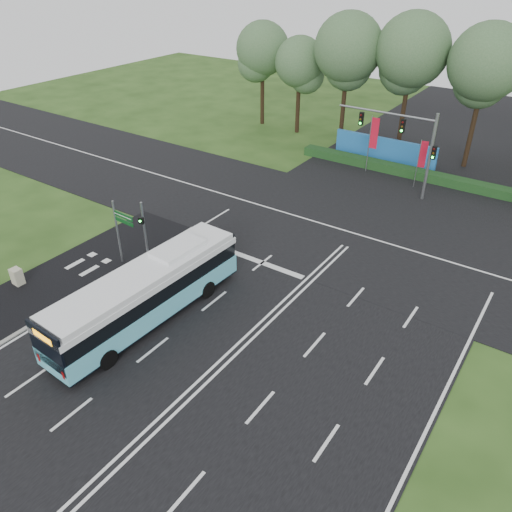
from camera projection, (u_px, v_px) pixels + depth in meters
The scene contains 15 objects.
ground at pixel (261, 322), 27.28m from camera, with size 120.00×120.00×0.00m, color #274517.
road_main at pixel (261, 322), 27.27m from camera, with size 20.00×120.00×0.04m, color black.
road_cross at pixel (355, 234), 35.69m from camera, with size 120.00×14.00×0.05m, color black.
bike_path at pixel (69, 275), 31.18m from camera, with size 5.00×18.00×0.06m, color black.
kerb_strip at pixel (95, 287), 30.01m from camera, with size 0.25×18.00×0.12m, color gray.
city_bus at pixel (147, 293), 26.62m from camera, with size 3.02×12.15×3.46m.
pedestrian_signal at pixel (144, 227), 32.14m from camera, with size 0.36×0.43×3.86m.
street_sign at pixel (120, 227), 30.90m from camera, with size 1.71×0.18×4.39m.
utility_cabinet at pixel (17, 277), 30.07m from camera, with size 0.66×0.55×1.09m, color beige.
banner_flag_left at pixel (373, 137), 43.91m from camera, with size 0.75×0.08×5.10m.
banner_flag_mid at pixel (422, 157), 41.18m from camera, with size 0.60×0.21×4.19m.
traffic_light_gantry at pixel (410, 139), 39.11m from camera, with size 8.41×0.28×7.00m.
hedge at pixel (415, 174), 44.26m from camera, with size 22.00×1.20×0.80m, color #163C1A.
blue_hoarding at pixel (384, 149), 47.57m from camera, with size 10.00×0.30×2.20m, color #2068B2.
eucalyptus_row at pixel (486, 66), 43.08m from camera, with size 52.37×9.90×12.95m.
Camera 1 is at (11.81, -17.74, 17.41)m, focal length 35.00 mm.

